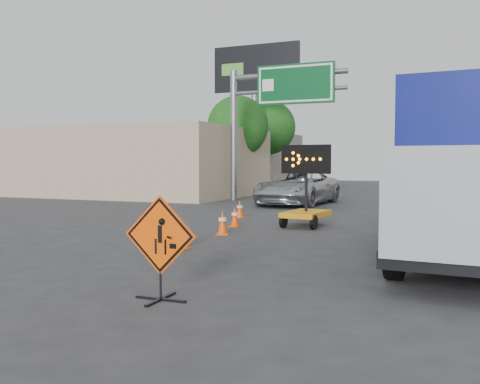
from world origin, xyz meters
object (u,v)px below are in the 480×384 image
Objects in this scene: box_truck at (471,182)px; construction_sign at (160,245)px; arrow_board at (306,208)px; pickup_truck at (298,187)px.

construction_sign is at bearing -125.23° from box_truck.
construction_sign is 0.61× the size of arrow_board.
arrow_board is at bearing 141.33° from box_truck.
arrow_board is at bearing 91.87° from construction_sign.
construction_sign is 9.53m from arrow_board.
arrow_board reaches higher than pickup_truck.
box_truck is at bearing 50.23° from construction_sign.
arrow_board is 0.44× the size of pickup_truck.
box_truck is (4.73, -4.22, 1.03)m from arrow_board.
construction_sign is at bearing -76.01° from pickup_truck.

